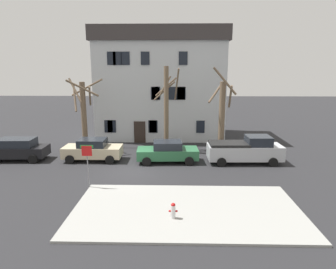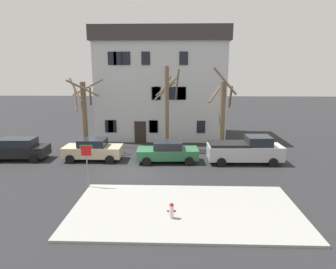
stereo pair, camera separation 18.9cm
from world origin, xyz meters
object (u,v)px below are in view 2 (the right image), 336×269
at_px(car_beige_sedan, 93,150).
at_px(pickup_truck_silver, 245,150).
at_px(bicycle_leaning, 99,149).
at_px(tree_bare_far, 222,115).
at_px(tree_bare_near, 84,111).
at_px(building_main, 162,83).
at_px(fire_hydrant, 171,210).
at_px(car_black_wagon, 19,149).
at_px(tree_bare_mid, 167,106).
at_px(car_green_sedan, 168,152).
at_px(street_sign_pole, 87,158).

height_order(car_beige_sedan, pickup_truck_silver, pickup_truck_silver).
bearing_deg(car_beige_sedan, bicycle_leaning, 93.46).
distance_m(tree_bare_far, car_beige_sedan, 10.77).
bearing_deg(tree_bare_near, bicycle_leaning, -35.51).
distance_m(building_main, fire_hydrant, 19.36).
bearing_deg(car_black_wagon, car_beige_sedan, 0.56).
distance_m(tree_bare_mid, car_green_sedan, 4.48).
bearing_deg(tree_bare_far, building_main, 126.75).
bearing_deg(street_sign_pole, fire_hydrant, -36.07).
height_order(car_black_wagon, pickup_truck_silver, pickup_truck_silver).
relative_size(tree_bare_near, tree_bare_far, 0.87).
bearing_deg(car_green_sedan, tree_bare_near, 155.89).
distance_m(building_main, car_green_sedan, 10.69).
bearing_deg(bicycle_leaning, building_main, 55.09).
bearing_deg(building_main, bicycle_leaning, -124.91).
xyz_separation_m(car_black_wagon, street_sign_pole, (7.18, -5.63, 0.99)).
bearing_deg(car_green_sedan, car_black_wagon, 178.85).
height_order(car_beige_sedan, car_green_sedan, car_beige_sedan).
xyz_separation_m(car_beige_sedan, bicycle_leaning, (-0.12, 2.03, -0.49)).
distance_m(tree_bare_far, street_sign_pole, 11.95).
bearing_deg(bicycle_leaning, tree_bare_near, 144.49).
relative_size(tree_bare_far, bicycle_leaning, 4.36).
distance_m(car_green_sedan, street_sign_pole, 7.16).
bearing_deg(car_beige_sedan, street_sign_pole, -77.29).
relative_size(car_green_sedan, bicycle_leaning, 2.87).
xyz_separation_m(pickup_truck_silver, street_sign_pole, (-10.51, -5.37, 0.88)).
xyz_separation_m(tree_bare_near, tree_bare_far, (11.77, -0.95, -0.13)).
xyz_separation_m(tree_bare_mid, car_green_sedan, (0.17, -3.25, -3.08)).
bearing_deg(car_beige_sedan, tree_bare_far, 11.26).
relative_size(tree_bare_mid, car_black_wagon, 1.64).
bearing_deg(car_black_wagon, fire_hydrant, -37.27).
bearing_deg(tree_bare_near, street_sign_pole, -72.33).
relative_size(tree_bare_far, car_green_sedan, 1.52).
distance_m(car_beige_sedan, fire_hydrant, 11.35).
xyz_separation_m(tree_bare_near, car_black_wagon, (-4.41, -3.05, -2.54)).
height_order(building_main, tree_bare_far, building_main).
bearing_deg(car_beige_sedan, tree_bare_near, 116.33).
bearing_deg(car_beige_sedan, tree_bare_mid, 27.37).
relative_size(car_black_wagon, fire_hydrant, 5.78).
distance_m(tree_bare_mid, car_beige_sedan, 7.11).
bearing_deg(car_green_sedan, tree_bare_mid, 92.94).
bearing_deg(pickup_truck_silver, car_beige_sedan, 178.47).
bearing_deg(bicycle_leaning, street_sign_pole, -79.68).
bearing_deg(pickup_truck_silver, building_main, 125.75).
bearing_deg(car_green_sedan, building_main, 95.72).
height_order(tree_bare_far, bicycle_leaning, tree_bare_far).
relative_size(tree_bare_mid, car_green_sedan, 1.54).
height_order(building_main, car_beige_sedan, building_main).
bearing_deg(tree_bare_near, car_beige_sedan, -63.67).
xyz_separation_m(tree_bare_mid, bicycle_leaning, (-5.83, -0.93, -3.54)).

